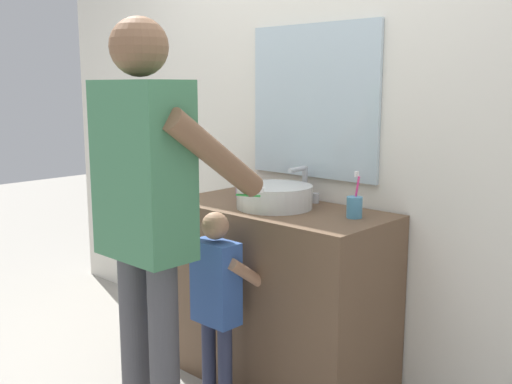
% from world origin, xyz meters
% --- Properties ---
extents(back_wall, '(4.40, 0.10, 2.70)m').
position_xyz_m(back_wall, '(0.00, 0.62, 1.35)').
color(back_wall, silver).
rests_on(back_wall, ground).
extents(vanity_cabinet, '(1.12, 0.54, 0.89)m').
position_xyz_m(vanity_cabinet, '(0.00, 0.30, 0.45)').
color(vanity_cabinet, brown).
rests_on(vanity_cabinet, ground).
extents(sink_basin, '(0.36, 0.36, 0.11)m').
position_xyz_m(sink_basin, '(0.00, 0.28, 0.95)').
color(sink_basin, silver).
rests_on(sink_basin, vanity_cabinet).
extents(faucet, '(0.18, 0.14, 0.18)m').
position_xyz_m(faucet, '(0.00, 0.50, 0.97)').
color(faucet, '#B7BABF').
rests_on(faucet, vanity_cabinet).
extents(toothbrush_cup, '(0.07, 0.07, 0.21)m').
position_xyz_m(toothbrush_cup, '(0.40, 0.36, 0.94)').
color(toothbrush_cup, '#4C8EB2').
rests_on(toothbrush_cup, vanity_cabinet).
extents(soap_bottle, '(0.06, 0.06, 0.17)m').
position_xyz_m(soap_bottle, '(-0.30, 0.36, 0.96)').
color(soap_bottle, '#B27FC6').
rests_on(soap_bottle, vanity_cabinet).
extents(child_toddler, '(0.29, 0.29, 0.93)m').
position_xyz_m(child_toddler, '(0.00, -0.10, 0.56)').
color(child_toddler, '#2D334C').
rests_on(child_toddler, ground).
extents(adult_parent, '(0.54, 0.56, 1.73)m').
position_xyz_m(adult_parent, '(-0.04, -0.43, 1.04)').
color(adult_parent, '#47474C').
rests_on(adult_parent, ground).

